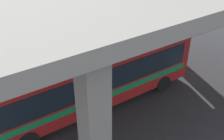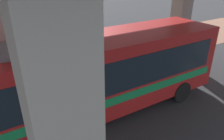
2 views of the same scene
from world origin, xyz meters
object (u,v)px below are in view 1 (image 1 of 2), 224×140
(planter_back, at_px, (114,39))
(bus, at_px, (89,76))
(fire_hydrant, at_px, (35,66))
(planter_middle, at_px, (121,47))
(planter_front, at_px, (85,48))

(planter_back, bearing_deg, bus, -45.28)
(fire_hydrant, distance_m, planter_middle, 6.15)
(bus, xyz_separation_m, planter_middle, (-3.53, 4.64, -1.16))
(planter_middle, xyz_separation_m, planter_back, (-1.37, 0.31, 0.01))
(bus, xyz_separation_m, fire_hydrant, (-4.99, -1.33, -1.46))
(planter_front, xyz_separation_m, planter_middle, (1.09, 2.36, -0.17))
(fire_hydrant, relative_size, planter_back, 0.62)
(fire_hydrant, distance_m, planter_back, 6.28)
(fire_hydrant, distance_m, planter_front, 3.66)
(fire_hydrant, bearing_deg, planter_front, 84.25)
(fire_hydrant, height_order, planter_middle, planter_middle)
(planter_middle, height_order, planter_back, planter_middle)
(bus, height_order, planter_back, bus)
(bus, xyz_separation_m, planter_back, (-4.90, 4.95, -1.15))
(fire_hydrant, bearing_deg, planter_middle, 76.31)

